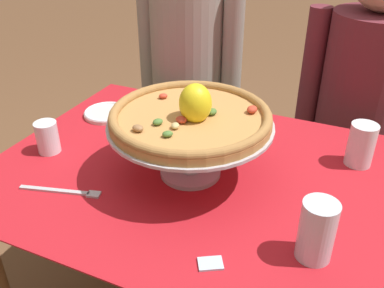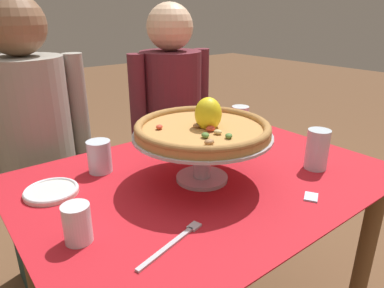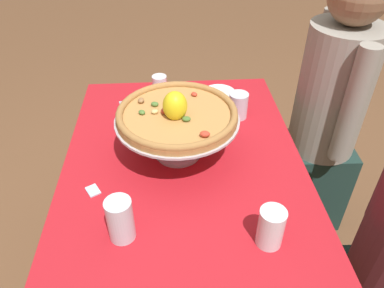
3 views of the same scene
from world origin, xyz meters
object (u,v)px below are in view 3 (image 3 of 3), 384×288
Objects in this scene: pizza at (177,113)px; water_glass_front_right at (121,222)px; side_plate at (219,93)px; water_glass_back_right at (270,229)px; dinner_fork at (126,116)px; water_glass_back_left at (238,107)px; pizza_stand at (177,128)px; water_glass_side_left at (160,87)px; diner_left at (325,121)px; sugar_packet at (93,191)px.

pizza is 0.41m from water_glass_front_right.
side_plate is (-0.75, 0.37, -0.05)m from water_glass_front_right.
pizza reaches higher than water_glass_back_right.
pizza is 0.48m from water_glass_back_right.
water_glass_back_left is at bearing 86.33° from dinner_fork.
pizza_stand is 4.52× the size of water_glass_side_left.
pizza is 3.83× the size of water_glass_back_left.
pizza is at bearing -28.03° from pizza_stand.
water_glass_front_right is 0.84m from side_plate.
diner_left reaches higher than dinner_fork.
side_plate is 0.73× the size of dinner_fork.
water_glass_back_left is 0.37m from water_glass_side_left.
dinner_fork reaches higher than sugar_packet.
sugar_packet is at bearing -149.03° from water_glass_front_right.
diner_left is at bearing 80.27° from side_plate.
water_glass_front_right is at bearing -36.09° from water_glass_back_left.
water_glass_back_right is at bearing 65.70° from sugar_packet.
water_glass_back_left is 0.63m from water_glass_back_right.
sugar_packet is at bearing -58.66° from pizza.
diner_left is (-0.32, 0.68, -0.28)m from pizza.
water_glass_back_left is 0.66m from sugar_packet.
dinner_fork is at bearing -70.13° from side_plate.
pizza_stand is 3.11× the size of water_glass_front_right.
water_glass_front_right reaches higher than dinner_fork.
pizza_stand reaches higher than water_glass_back_right.
pizza is 0.37m from sugar_packet.
water_glass_front_right is (0.35, -0.17, -0.06)m from pizza_stand.
water_glass_side_left is 0.61× the size of side_plate.
side_plate is 3.06× the size of sugar_packet.
pizza_stand is 0.40m from water_glass_front_right.
water_glass_back_left is 0.69× the size of side_plate.
water_glass_back_right is at bearing 33.89° from dinner_fork.
water_glass_back_left is (-0.22, 0.25, -0.07)m from pizza_stand.
water_glass_back_left is at bearing 16.61° from side_plate.
water_glass_back_right is (0.40, 0.23, -0.12)m from pizza.
dinner_fork is 0.43m from sugar_packet.
water_glass_back_left reaches higher than water_glass_side_left.
diner_left is (-0.09, 0.43, -0.15)m from water_glass_back_left.
diner_left is (-0.67, 0.85, -0.16)m from water_glass_front_right.
water_glass_back_left reaches higher than dinner_fork.
diner_left reaches higher than pizza_stand.
sugar_packet is (0.59, -0.21, -0.04)m from water_glass_side_left.
water_glass_front_right is at bearing -7.71° from water_glass_side_left.
water_glass_back_left is 1.14× the size of water_glass_side_left.
sugar_packet is at bearing -19.95° from water_glass_side_left.
diner_left is at bearing 128.29° from water_glass_front_right.
pizza_stand is at bearing 121.48° from sugar_packet.
water_glass_back_right reaches higher than dinner_fork.
dinner_fork is (-0.66, -0.44, -0.05)m from water_glass_back_right.
side_plate is 0.43m from dinner_fork.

